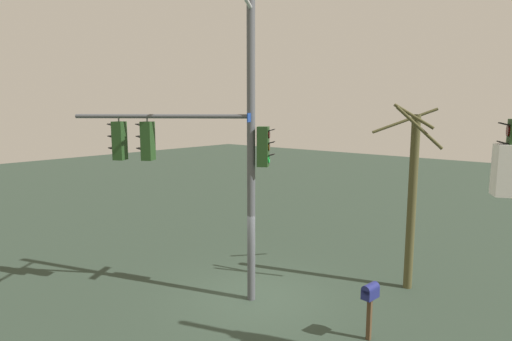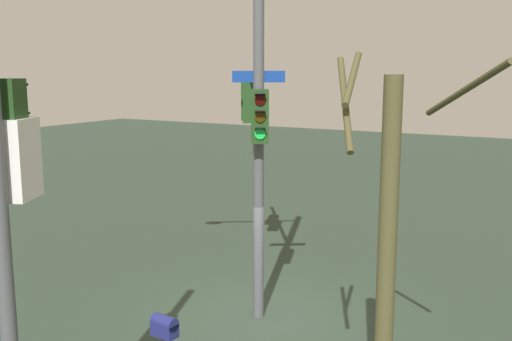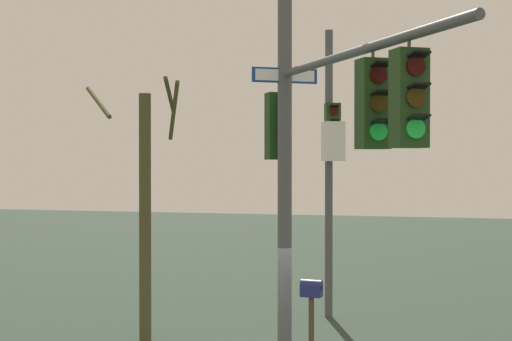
% 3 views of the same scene
% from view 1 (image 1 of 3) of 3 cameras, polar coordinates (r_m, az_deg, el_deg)
% --- Properties ---
extents(ground_plane, '(80.00, 80.00, 0.00)m').
position_cam_1_polar(ground_plane, '(12.79, 0.26, -17.01)').
color(ground_plane, '#2B392E').
extents(main_signal_pole_assembly, '(3.34, 6.26, 8.64)m').
position_cam_1_polar(main_signal_pole_assembly, '(11.52, -5.81, 4.78)').
color(main_signal_pole_assembly, '#4C4F54').
rests_on(main_signal_pole_assembly, ground).
extents(mailbox, '(0.47, 0.29, 1.41)m').
position_cam_1_polar(mailbox, '(10.64, 15.33, -16.17)').
color(mailbox, '#4C3823').
rests_on(mailbox, ground).
extents(bare_tree_behind_pole, '(2.36, 2.35, 5.66)m').
position_cam_1_polar(bare_tree_behind_pole, '(13.42, 20.52, -3.16)').
color(bare_tree_behind_pole, '#484527').
rests_on(bare_tree_behind_pole, ground).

